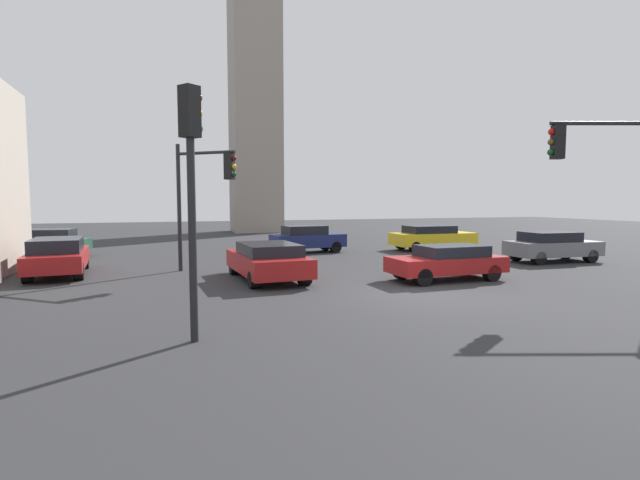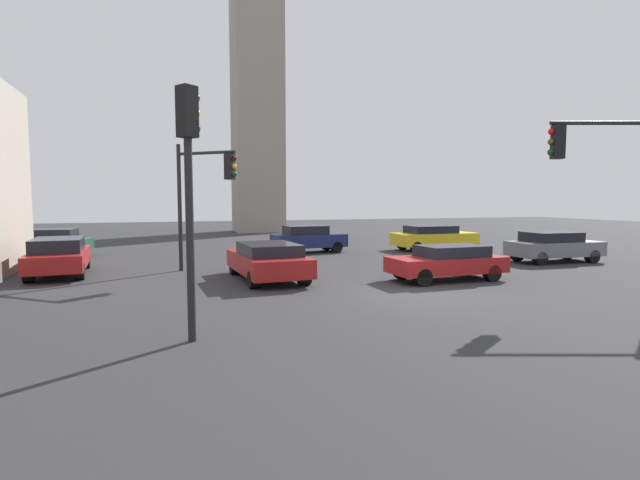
# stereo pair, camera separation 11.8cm
# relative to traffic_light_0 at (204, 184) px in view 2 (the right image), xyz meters

# --- Properties ---
(ground_plane) EXTENTS (107.78, 107.78, 0.00)m
(ground_plane) POSITION_rel_traffic_light_0_xyz_m (5.83, -6.68, -3.51)
(ground_plane) COLOR #2D2D30
(traffic_light_0) EXTENTS (2.16, 1.82, 5.09)m
(traffic_light_0) POSITION_rel_traffic_light_0_xyz_m (0.00, 0.00, 0.00)
(traffic_light_0) COLOR black
(traffic_light_0) RESTS_ON ground_plane
(traffic_light_1) EXTENTS (0.49, 0.45, 5.09)m
(traffic_light_1) POSITION_rel_traffic_light_0_xyz_m (-1.05, -9.44, 0.04)
(traffic_light_1) COLOR black
(traffic_light_1) RESTS_ON ground_plane
(traffic_light_2) EXTENTS (3.44, 1.30, 5.34)m
(traffic_light_2) POSITION_rel_traffic_light_0_xyz_m (11.15, -8.43, 0.33)
(traffic_light_2) COLOR black
(traffic_light_2) RESTS_ON ground_plane
(car_0) EXTENTS (4.81, 1.94, 1.41)m
(car_0) POSITION_rel_traffic_light_0_xyz_m (13.21, 4.70, -2.76)
(car_0) COLOR yellow
(car_0) RESTS_ON ground_plane
(car_1) EXTENTS (4.20, 1.85, 1.25)m
(car_1) POSITION_rel_traffic_light_0_xyz_m (8.07, -4.64, -2.84)
(car_1) COLOR maroon
(car_1) RESTS_ON ground_plane
(car_2) EXTENTS (4.14, 2.03, 1.48)m
(car_2) POSITION_rel_traffic_light_0_xyz_m (5.95, 5.64, -2.74)
(car_2) COLOR navy
(car_2) RESTS_ON ground_plane
(car_3) EXTENTS (4.26, 2.03, 1.40)m
(car_3) POSITION_rel_traffic_light_0_xyz_m (15.60, -1.77, -2.77)
(car_3) COLOR slate
(car_3) RESTS_ON ground_plane
(car_4) EXTENTS (2.35, 4.71, 1.33)m
(car_4) POSITION_rel_traffic_light_0_xyz_m (1.98, -2.49, -2.80)
(car_4) COLOR maroon
(car_4) RESTS_ON ground_plane
(car_5) EXTENTS (4.13, 2.24, 1.44)m
(car_5) POSITION_rel_traffic_light_0_xyz_m (-7.05, 7.36, -2.75)
(car_5) COLOR #19472D
(car_5) RESTS_ON ground_plane
(car_7) EXTENTS (2.25, 4.78, 1.44)m
(car_7) POSITION_rel_traffic_light_0_xyz_m (-5.39, 1.00, -2.75)
(car_7) COLOR maroon
(car_7) RESTS_ON ground_plane
(skyline_tower) EXTENTS (4.21, 4.21, 33.32)m
(skyline_tower) POSITION_rel_traffic_light_0_xyz_m (6.70, 23.94, 13.15)
(skyline_tower) COLOR gray
(skyline_tower) RESTS_ON ground_plane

